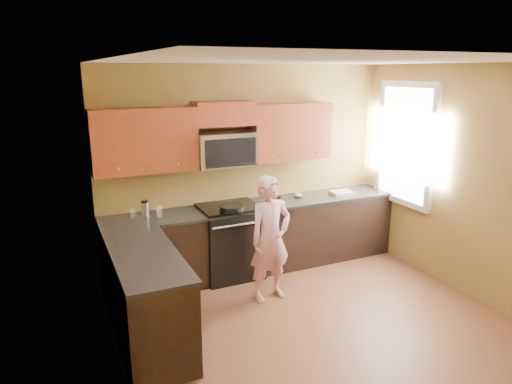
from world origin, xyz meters
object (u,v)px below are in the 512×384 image
frying_pan (232,211)px  butter_tub (277,203)px  stove (230,241)px  woman (270,239)px  travel_mug (145,216)px  microwave (225,165)px

frying_pan → butter_tub: size_ratio=4.22×
stove → woman: woman is taller
woman → travel_mug: woman is taller
microwave → woman: microwave is taller
woman → butter_tub: (0.46, 0.73, 0.18)m
woman → microwave: bearing=93.7°
stove → woman: size_ratio=0.64×
microwave → frying_pan: microwave is taller
woman → frying_pan: size_ratio=2.89×
frying_pan → travel_mug: 1.04m
frying_pan → butter_tub: 0.72m
butter_tub → microwave: bearing=164.9°
butter_tub → woman: bearing=-122.4°
travel_mug → woman: bearing=-36.3°
stove → travel_mug: 1.14m
microwave → frying_pan: (-0.05, -0.33, -0.50)m
butter_tub → frying_pan: bearing=-168.0°
microwave → frying_pan: bearing=-98.7°
microwave → travel_mug: size_ratio=4.06×
stove → butter_tub: bearing=-4.6°
butter_tub → travel_mug: 1.71m
stove → frying_pan: frying_pan is taller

